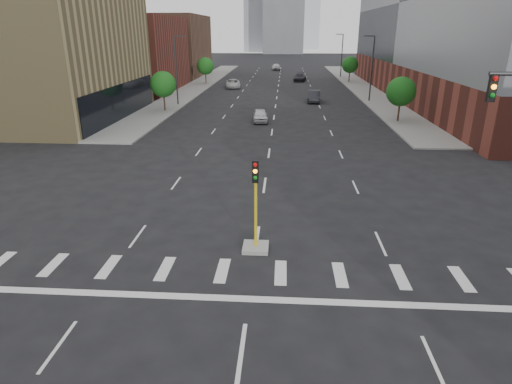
# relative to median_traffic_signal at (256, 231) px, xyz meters

# --- Properties ---
(sidewalk_left_far) EXTENTS (5.00, 92.00, 0.15)m
(sidewalk_left_far) POSITION_rel_median_traffic_signal_xyz_m (-15.00, 65.03, -0.90)
(sidewalk_left_far) COLOR gray
(sidewalk_left_far) RESTS_ON ground
(sidewalk_right_far) EXTENTS (5.00, 92.00, 0.15)m
(sidewalk_right_far) POSITION_rel_median_traffic_signal_xyz_m (15.00, 65.03, -0.90)
(sidewalk_right_far) COLOR gray
(sidewalk_right_far) RESTS_ON ground
(building_left_mid) EXTENTS (20.00, 24.00, 14.00)m
(building_left_mid) POSITION_rel_median_traffic_signal_xyz_m (-27.50, 31.03, 6.03)
(building_left_mid) COLOR #938253
(building_left_mid) RESTS_ON ground
(building_left_far_a) EXTENTS (20.00, 22.00, 12.00)m
(building_left_far_a) POSITION_rel_median_traffic_signal_xyz_m (-27.50, 57.03, 5.03)
(building_left_far_a) COLOR brown
(building_left_far_a) RESTS_ON ground
(building_left_far_b) EXTENTS (20.00, 24.00, 13.00)m
(building_left_far_b) POSITION_rel_median_traffic_signal_xyz_m (-27.50, 83.03, 5.53)
(building_left_far_b) COLOR brown
(building_left_far_b) RESTS_ON ground
(building_right_main) EXTENTS (24.00, 70.00, 22.00)m
(building_right_main) POSITION_rel_median_traffic_signal_xyz_m (29.50, 51.03, 10.03)
(building_right_main) COLOR brown
(building_right_main) RESTS_ON ground
(tower_mid) EXTENTS (18.00, 18.00, 44.00)m
(tower_mid) POSITION_rel_median_traffic_signal_xyz_m (0.00, 191.03, 21.03)
(tower_mid) COLOR slate
(tower_mid) RESTS_ON ground
(median_traffic_signal) EXTENTS (1.20, 1.20, 4.40)m
(median_traffic_signal) POSITION_rel_median_traffic_signal_xyz_m (0.00, 0.00, 0.00)
(median_traffic_signal) COLOR #999993
(median_traffic_signal) RESTS_ON ground
(streetlight_right_a) EXTENTS (1.60, 0.22, 9.07)m
(streetlight_right_a) POSITION_rel_median_traffic_signal_xyz_m (13.41, 46.03, 4.04)
(streetlight_right_a) COLOR #2D2D30
(streetlight_right_a) RESTS_ON ground
(streetlight_right_b) EXTENTS (1.60, 0.22, 9.07)m
(streetlight_right_b) POSITION_rel_median_traffic_signal_xyz_m (13.41, 81.03, 4.04)
(streetlight_right_b) COLOR #2D2D30
(streetlight_right_b) RESTS_ON ground
(streetlight_left) EXTENTS (1.60, 0.22, 9.07)m
(streetlight_left) POSITION_rel_median_traffic_signal_xyz_m (-13.41, 41.03, 4.04)
(streetlight_left) COLOR #2D2D30
(streetlight_left) RESTS_ON ground
(tree_left_near) EXTENTS (3.20, 3.20, 4.85)m
(tree_left_near) POSITION_rel_median_traffic_signal_xyz_m (-14.00, 36.03, 2.42)
(tree_left_near) COLOR #382619
(tree_left_near) RESTS_ON ground
(tree_left_far) EXTENTS (3.20, 3.20, 4.85)m
(tree_left_far) POSITION_rel_median_traffic_signal_xyz_m (-14.00, 66.03, 2.42)
(tree_left_far) COLOR #382619
(tree_left_far) RESTS_ON ground
(tree_right_near) EXTENTS (3.20, 3.20, 4.85)m
(tree_right_near) POSITION_rel_median_traffic_signal_xyz_m (14.00, 31.03, 2.42)
(tree_right_near) COLOR #382619
(tree_right_near) RESTS_ON ground
(tree_right_far) EXTENTS (3.20, 3.20, 4.85)m
(tree_right_far) POSITION_rel_median_traffic_signal_xyz_m (14.00, 71.03, 2.42)
(tree_right_far) COLOR #382619
(tree_right_far) RESTS_ON ground
(car_near_left) EXTENTS (2.02, 4.24, 1.40)m
(car_near_left) POSITION_rel_median_traffic_signal_xyz_m (-1.50, 30.37, -0.27)
(car_near_left) COLOR silver
(car_near_left) RESTS_ON ground
(car_mid_right) EXTENTS (2.09, 5.08, 1.64)m
(car_mid_right) POSITION_rel_median_traffic_signal_xyz_m (5.44, 45.01, -0.16)
(car_mid_right) COLOR #222327
(car_mid_right) RESTS_ON ground
(car_far_left) EXTENTS (3.23, 5.72, 1.51)m
(car_far_left) POSITION_rel_median_traffic_signal_xyz_m (-8.15, 60.79, -0.22)
(car_far_left) COLOR #BABABA
(car_far_left) RESTS_ON ground
(car_deep_right) EXTENTS (3.01, 5.60, 1.54)m
(car_deep_right) POSITION_rel_median_traffic_signal_xyz_m (4.27, 72.60, -0.20)
(car_deep_right) COLOR #222227
(car_deep_right) RESTS_ON ground
(car_distant) EXTENTS (2.55, 5.24, 1.72)m
(car_distant) POSITION_rel_median_traffic_signal_xyz_m (-1.21, 98.66, -0.11)
(car_distant) COLOR silver
(car_distant) RESTS_ON ground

